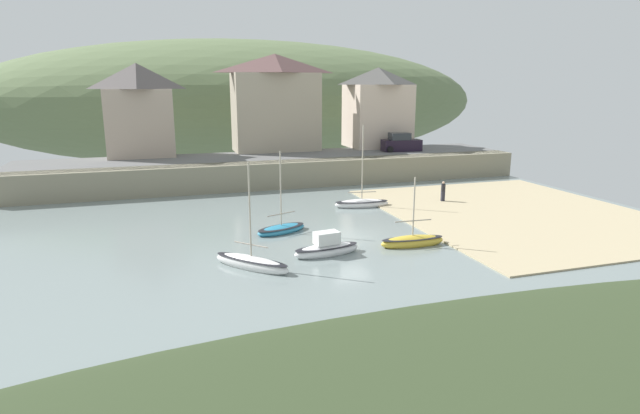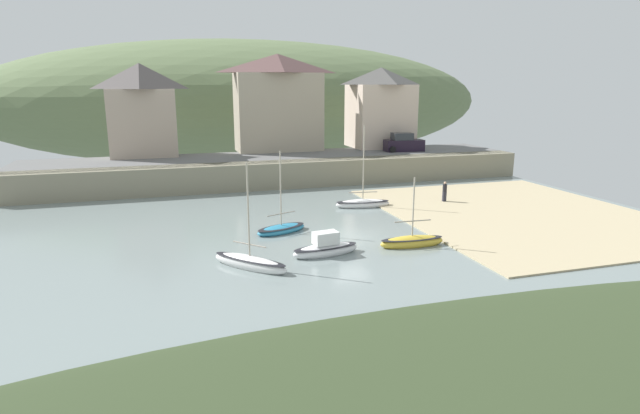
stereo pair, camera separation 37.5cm
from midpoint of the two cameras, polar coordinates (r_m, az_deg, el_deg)
The scene contains 14 objects.
ground at distance 24.70m, azimuth 14.59°, elevation -8.73°, with size 48.00×41.00×0.61m.
quay_seawall at distance 48.33m, azimuth -3.71°, elevation 3.91°, with size 48.00×9.40×2.40m.
hillside_backdrop at distance 85.10m, azimuth -8.62°, elevation 11.45°, with size 80.00×44.00×18.95m.
waterfront_building_left at distance 54.17m, azimuth -18.90°, elevation 10.21°, with size 6.53×5.57×8.92m.
waterfront_building_centre at distance 55.48m, azimuth -4.45°, elevation 11.48°, with size 9.19×4.54×10.00m.
waterfront_building_right at distance 59.19m, azimuth 6.89°, elevation 10.93°, with size 6.83×5.91×8.75m.
fishing_boat_green at distance 40.26m, azimuth 5.02°, elevation 0.40°, with size 4.40×1.78×6.50m.
motorboat_with_cabin at distance 27.09m, azimuth -7.37°, elevation -6.11°, with size 3.82×4.02×5.73m.
sailboat_far_left at distance 33.32m, azimuth -3.98°, elevation -2.42°, with size 3.81×2.61×5.40m.
sailboat_nearest_shore at distance 30.92m, azimuth 10.48°, elevation -3.79°, with size 4.00×1.23×4.31m.
sailboat_white_hull at distance 28.89m, azimuth 1.00°, elevation -4.60°, with size 4.05×1.72×1.51m.
parked_car_near_slipway at distance 55.73m, azimuth 9.42°, elevation 6.94°, with size 4.24×2.07×1.95m.
person_on_slipway at distance 42.70m, azimuth 13.87°, elevation 1.78°, with size 0.34×0.34×1.62m.
mooring_buoy at distance 31.32m, azimuth 0.31°, elevation -3.51°, with size 0.59×0.59×0.59m.
Camera 2 is at (-10.79, -28.95, 9.28)m, focal length 28.92 mm.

